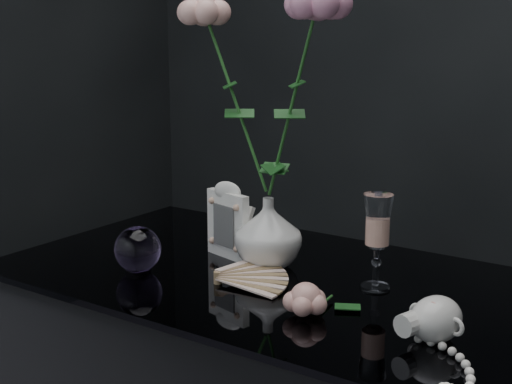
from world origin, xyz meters
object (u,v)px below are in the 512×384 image
Objects in this scene: loose_rose at (306,299)px; pearl_jar at (436,317)px; wine_glass at (377,242)px; paperweight at (138,249)px; picture_frame at (228,220)px; vase at (268,232)px.

loose_rose is 0.20m from pearl_jar.
wine_glass is at bearing 155.18° from pearl_jar.
paperweight is at bearing -157.32° from wine_glass.
picture_frame is 0.19m from paperweight.
paperweight reaches higher than loose_rose.
vase is 0.10m from picture_frame.
pearl_jar is at bearing -20.41° from vase.
pearl_jar is (0.20, 0.02, 0.01)m from loose_rose.
loose_rose is at bearing -42.71° from vase.
picture_frame reaches higher than pearl_jar.
vase reaches higher than loose_rose.
vase is 0.87× the size of picture_frame.
vase is 1.54× the size of paperweight.
picture_frame is (-0.32, -0.00, -0.01)m from wine_glass.
vase is at bearing 139.73° from loose_rose.
loose_rose is 0.63× the size of pearl_jar.
loose_rose is (0.18, -0.17, -0.04)m from vase.
picture_frame is 0.99× the size of loose_rose.
paperweight is at bearing -178.23° from loose_rose.
paperweight is at bearing -160.54° from pearl_jar.
vase is 0.79× the size of wine_glass.
vase is at bearing 177.03° from pearl_jar.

